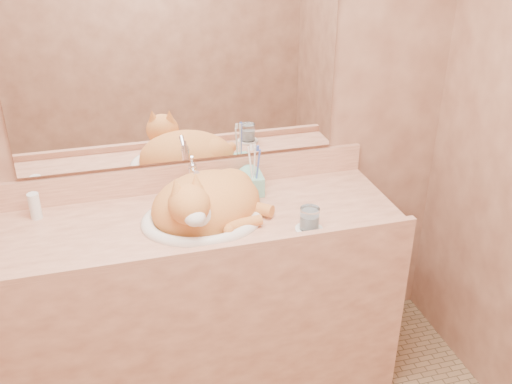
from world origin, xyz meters
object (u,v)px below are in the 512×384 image
object	(u,v)px
vanity_counter	(200,306)
sink_basin	(202,204)
cat	(206,201)
toothbrush_cup	(255,186)
water_glass	(310,218)
soap_dispenser	(255,178)

from	to	relation	value
vanity_counter	sink_basin	distance (m)	0.50
sink_basin	cat	bearing A→B (deg)	23.77
cat	toothbrush_cup	world-z (taller)	cat
water_glass	soap_dispenser	bearing A→B (deg)	112.87
toothbrush_cup	water_glass	bearing A→B (deg)	-68.92
vanity_counter	sink_basin	world-z (taller)	sink_basin
soap_dispenser	toothbrush_cup	xyz separation A→B (m)	(0.00, 0.02, -0.04)
cat	soap_dispenser	world-z (taller)	cat
cat	toothbrush_cup	xyz separation A→B (m)	(0.23, 0.13, -0.03)
sink_basin	water_glass	distance (m)	0.41
vanity_counter	toothbrush_cup	size ratio (longest dim) A/B	15.23
vanity_counter	soap_dispenser	xyz separation A→B (m)	(0.27, 0.10, 0.52)
vanity_counter	cat	distance (m)	0.50
soap_dispenser	water_glass	bearing A→B (deg)	-63.43
sink_basin	soap_dispenser	size ratio (longest dim) A/B	2.48
sink_basin	cat	distance (m)	0.02
cat	toothbrush_cup	distance (m)	0.26
sink_basin	soap_dispenser	distance (m)	0.27
water_glass	cat	bearing A→B (deg)	151.12
vanity_counter	cat	xyz separation A→B (m)	(0.04, -0.00, 0.50)
sink_basin	water_glass	xyz separation A→B (m)	(0.37, -0.18, -0.02)
water_glass	toothbrush_cup	bearing A→B (deg)	111.08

